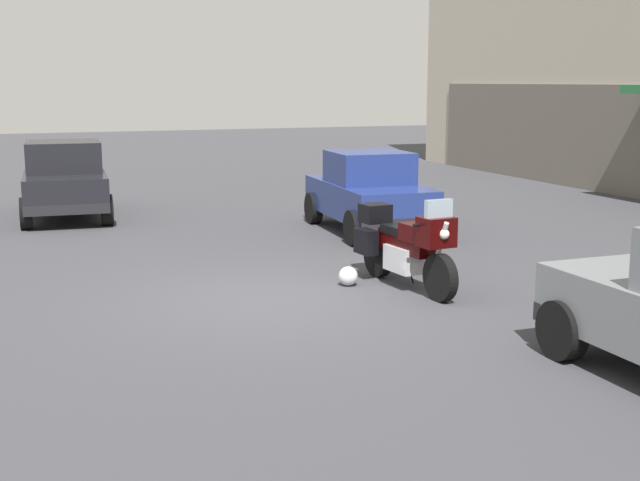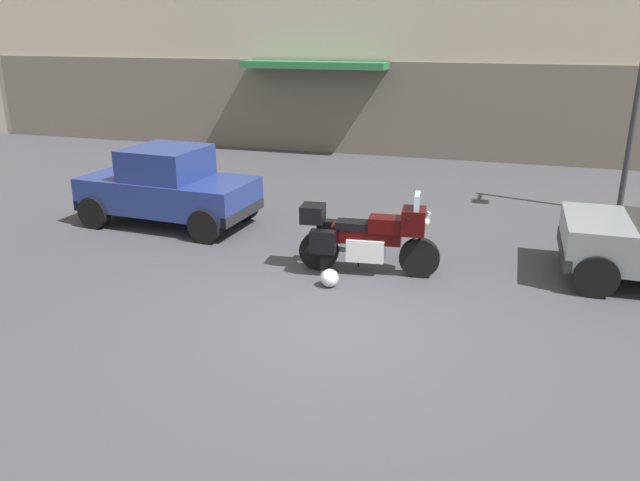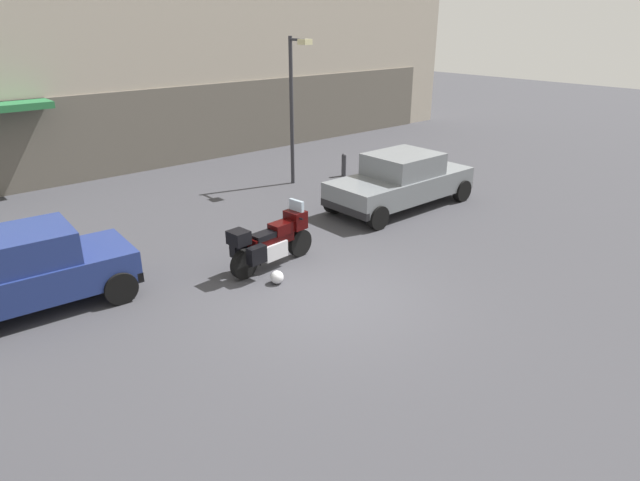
% 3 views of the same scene
% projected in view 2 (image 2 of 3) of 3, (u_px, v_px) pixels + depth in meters
% --- Properties ---
extents(ground_plane, '(80.00, 80.00, 0.00)m').
position_uv_depth(ground_plane, '(333.00, 324.00, 8.30)').
color(ground_plane, '#38383D').
extents(motorcycle, '(2.26, 0.84, 1.36)m').
position_uv_depth(motorcycle, '(366.00, 236.00, 9.82)').
color(motorcycle, black).
rests_on(motorcycle, ground).
extents(helmet, '(0.28, 0.28, 0.28)m').
position_uv_depth(helmet, '(330.00, 278.00, 9.44)').
color(helmet, silver).
rests_on(helmet, ground).
extents(car_compact_side, '(3.55, 1.90, 1.56)m').
position_uv_depth(car_compact_side, '(168.00, 187.00, 12.23)').
color(car_compact_side, navy).
rests_on(car_compact_side, ground).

